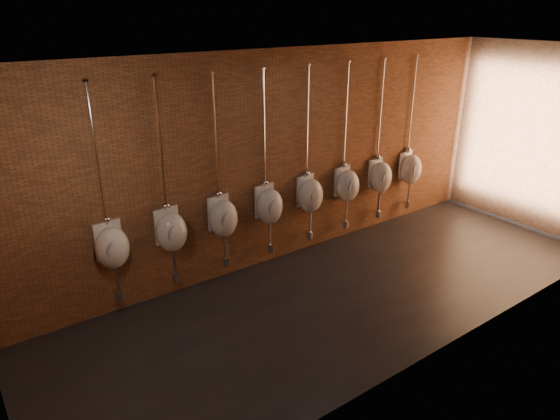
{
  "coord_description": "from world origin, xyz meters",
  "views": [
    {
      "loc": [
        -4.27,
        -4.3,
        3.72
      ],
      "look_at": [
        -0.54,
        0.9,
        1.1
      ],
      "focal_mm": 32.0,
      "sensor_mm": 36.0,
      "label": 1
    }
  ],
  "objects_px": {
    "urinal_4": "(310,195)",
    "urinal_5": "(347,185)",
    "urinal_6": "(380,176)",
    "urinal_3": "(269,206)",
    "urinal_7": "(410,169)",
    "urinal_0": "(112,247)",
    "urinal_2": "(223,218)",
    "urinal_1": "(171,231)"
  },
  "relations": [
    {
      "from": "urinal_1",
      "to": "urinal_6",
      "type": "bearing_deg",
      "value": 0.0
    },
    {
      "from": "urinal_3",
      "to": "urinal_7",
      "type": "relative_size",
      "value": 1.0
    },
    {
      "from": "urinal_4",
      "to": "urinal_5",
      "type": "distance_m",
      "value": 0.78
    },
    {
      "from": "urinal_0",
      "to": "urinal_4",
      "type": "relative_size",
      "value": 1.0
    },
    {
      "from": "urinal_1",
      "to": "urinal_5",
      "type": "xyz_separation_m",
      "value": [
        3.11,
        0.0,
        0.0
      ]
    },
    {
      "from": "urinal_4",
      "to": "urinal_6",
      "type": "bearing_deg",
      "value": 0.0
    },
    {
      "from": "urinal_1",
      "to": "urinal_0",
      "type": "bearing_deg",
      "value": 180.0
    },
    {
      "from": "urinal_4",
      "to": "urinal_5",
      "type": "relative_size",
      "value": 1.0
    },
    {
      "from": "urinal_4",
      "to": "urinal_7",
      "type": "xyz_separation_m",
      "value": [
        2.34,
        0.0,
        0.0
      ]
    },
    {
      "from": "urinal_3",
      "to": "urinal_5",
      "type": "distance_m",
      "value": 1.56
    },
    {
      "from": "urinal_0",
      "to": "urinal_3",
      "type": "distance_m",
      "value": 2.34
    },
    {
      "from": "urinal_4",
      "to": "urinal_3",
      "type": "bearing_deg",
      "value": 180.0
    },
    {
      "from": "urinal_4",
      "to": "urinal_6",
      "type": "distance_m",
      "value": 1.56
    },
    {
      "from": "urinal_3",
      "to": "urinal_4",
      "type": "relative_size",
      "value": 1.0
    },
    {
      "from": "urinal_3",
      "to": "urinal_5",
      "type": "height_order",
      "value": "same"
    },
    {
      "from": "urinal_0",
      "to": "urinal_5",
      "type": "bearing_deg",
      "value": 0.0
    },
    {
      "from": "urinal_3",
      "to": "urinal_2",
      "type": "bearing_deg",
      "value": 180.0
    },
    {
      "from": "urinal_1",
      "to": "urinal_2",
      "type": "height_order",
      "value": "same"
    },
    {
      "from": "urinal_1",
      "to": "urinal_7",
      "type": "bearing_deg",
      "value": 0.0
    },
    {
      "from": "urinal_5",
      "to": "urinal_0",
      "type": "bearing_deg",
      "value": 180.0
    },
    {
      "from": "urinal_4",
      "to": "urinal_5",
      "type": "xyz_separation_m",
      "value": [
        0.78,
        0.0,
        0.0
      ]
    },
    {
      "from": "urinal_1",
      "to": "urinal_3",
      "type": "relative_size",
      "value": 1.0
    },
    {
      "from": "urinal_5",
      "to": "urinal_6",
      "type": "bearing_deg",
      "value": 0.0
    },
    {
      "from": "urinal_6",
      "to": "urinal_2",
      "type": "bearing_deg",
      "value": 180.0
    },
    {
      "from": "urinal_4",
      "to": "urinal_7",
      "type": "bearing_deg",
      "value": 0.0
    },
    {
      "from": "urinal_4",
      "to": "urinal_0",
      "type": "bearing_deg",
      "value": 180.0
    },
    {
      "from": "urinal_3",
      "to": "urinal_4",
      "type": "xyz_separation_m",
      "value": [
        0.78,
        0.0,
        0.0
      ]
    },
    {
      "from": "urinal_0",
      "to": "urinal_5",
      "type": "xyz_separation_m",
      "value": [
        3.89,
        0.0,
        0.0
      ]
    },
    {
      "from": "urinal_3",
      "to": "urinal_4",
      "type": "bearing_deg",
      "value": 0.0
    },
    {
      "from": "urinal_0",
      "to": "urinal_4",
      "type": "xyz_separation_m",
      "value": [
        3.11,
        0.0,
        0.0
      ]
    },
    {
      "from": "urinal_0",
      "to": "urinal_4",
      "type": "distance_m",
      "value": 3.11
    },
    {
      "from": "urinal_4",
      "to": "urinal_1",
      "type": "bearing_deg",
      "value": 180.0
    },
    {
      "from": "urinal_4",
      "to": "urinal_6",
      "type": "relative_size",
      "value": 1.0
    },
    {
      "from": "urinal_2",
      "to": "urinal_3",
      "type": "height_order",
      "value": "same"
    },
    {
      "from": "urinal_6",
      "to": "urinal_0",
      "type": "bearing_deg",
      "value": 180.0
    },
    {
      "from": "urinal_4",
      "to": "urinal_6",
      "type": "xyz_separation_m",
      "value": [
        1.56,
        0.0,
        0.0
      ]
    },
    {
      "from": "urinal_0",
      "to": "urinal_5",
      "type": "relative_size",
      "value": 1.0
    },
    {
      "from": "urinal_2",
      "to": "urinal_5",
      "type": "relative_size",
      "value": 1.0
    },
    {
      "from": "urinal_0",
      "to": "urinal_7",
      "type": "relative_size",
      "value": 1.0
    },
    {
      "from": "urinal_0",
      "to": "urinal_2",
      "type": "relative_size",
      "value": 1.0
    },
    {
      "from": "urinal_0",
      "to": "urinal_2",
      "type": "bearing_deg",
      "value": 0.0
    },
    {
      "from": "urinal_5",
      "to": "urinal_6",
      "type": "xyz_separation_m",
      "value": [
        0.78,
        0.0,
        0.0
      ]
    }
  ]
}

